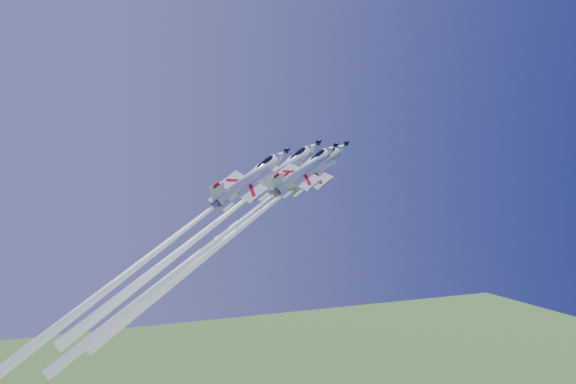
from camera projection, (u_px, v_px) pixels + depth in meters
name	position (u px, v px, depth m)	size (l,w,h in m)	color
jet_lead	(237.00, 231.00, 107.52)	(41.80, 16.82, 38.01)	silver
jet_left	(208.00, 229.00, 110.99)	(43.07, 16.78, 38.83)	silver
jet_right	(214.00, 242.00, 102.25)	(43.27, 17.94, 39.69)	silver
jet_slot	(148.00, 257.00, 102.00)	(47.43, 19.45, 43.37)	silver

